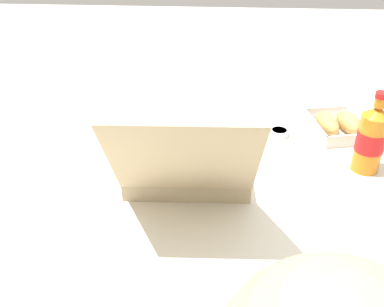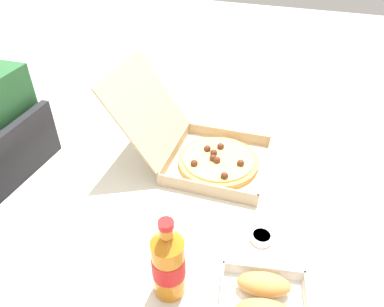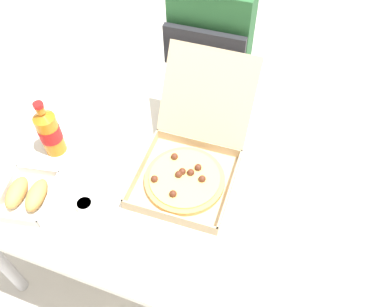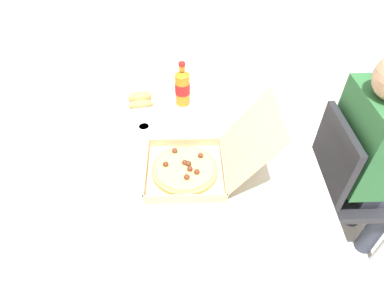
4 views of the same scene
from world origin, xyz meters
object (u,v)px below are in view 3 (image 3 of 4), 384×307
object	(u,v)px
bread_side_box	(27,195)
dipping_sauce_cup	(84,204)
chair	(209,78)
paper_menu	(295,235)
diner_person	(214,36)
pizza_box_open	(189,164)
cola_bottle	(49,131)

from	to	relation	value
bread_side_box	dipping_sauce_cup	bearing A→B (deg)	11.57
chair	paper_menu	world-z (taller)	chair
bread_side_box	paper_menu	xyz separation A→B (m)	(0.82, 0.16, -0.02)
chair	paper_menu	xyz separation A→B (m)	(0.54, -0.85, 0.24)
diner_person	pizza_box_open	distance (m)	0.82
diner_person	bread_side_box	xyz separation A→B (m)	(-0.28, -1.07, 0.06)
diner_person	bread_side_box	distance (m)	1.11
diner_person	chair	bearing A→B (deg)	-87.37
paper_menu	diner_person	bearing A→B (deg)	133.64
pizza_box_open	paper_menu	bearing A→B (deg)	-16.20
diner_person	dipping_sauce_cup	size ratio (longest dim) A/B	20.54
pizza_box_open	paper_menu	distance (m)	0.40
chair	pizza_box_open	world-z (taller)	pizza_box_open
chair	cola_bottle	xyz separation A→B (m)	(-0.31, -0.81, 0.33)
dipping_sauce_cup	cola_bottle	bearing A→B (deg)	140.80
cola_bottle	dipping_sauce_cup	bearing A→B (deg)	-39.20
diner_person	bread_side_box	size ratio (longest dim) A/B	5.33
chair	dipping_sauce_cup	xyz separation A→B (m)	(-0.10, -0.98, 0.25)
pizza_box_open	cola_bottle	bearing A→B (deg)	-172.00
bread_side_box	dipping_sauce_cup	size ratio (longest dim) A/B	3.85
pizza_box_open	bread_side_box	bearing A→B (deg)	-148.21
pizza_box_open	bread_side_box	world-z (taller)	pizza_box_open
diner_person	pizza_box_open	size ratio (longest dim) A/B	2.32
pizza_box_open	bread_side_box	size ratio (longest dim) A/B	2.30
chair	dipping_sauce_cup	distance (m)	1.01
diner_person	cola_bottle	distance (m)	0.92
cola_bottle	paper_menu	bearing A→B (deg)	-2.97
paper_menu	dipping_sauce_cup	world-z (taller)	dipping_sauce_cup
bread_side_box	cola_bottle	distance (m)	0.22
chair	paper_menu	distance (m)	1.04
diner_person	paper_menu	size ratio (longest dim) A/B	5.48
chair	diner_person	world-z (taller)	diner_person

